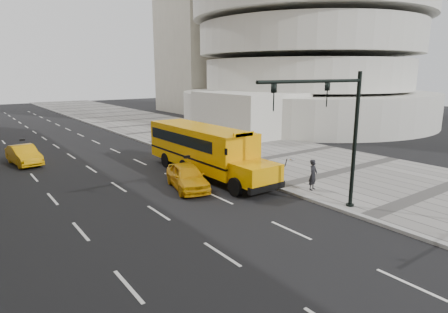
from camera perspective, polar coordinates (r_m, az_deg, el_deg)
ground at (r=22.46m, az=-13.39°, el=-4.09°), size 140.00×140.00×0.00m
sidewalk_museum at (r=29.05m, az=8.90°, el=0.03°), size 12.00×140.00×0.15m
curb_museum at (r=25.25m, az=-0.79°, el=-1.71°), size 0.30×140.00×0.15m
guggenheim at (r=54.23m, az=8.55°, el=20.16°), size 33.20×42.20×35.00m
school_bus at (r=23.82m, az=-3.32°, el=1.56°), size 2.96×11.56×3.19m
taxi_near at (r=20.89m, az=-5.63°, el=-3.05°), size 2.64×4.43×1.41m
taxi_far at (r=29.85m, az=-28.19°, el=0.20°), size 1.93×4.28×1.36m
pedestrian at (r=20.64m, az=13.41°, el=-2.73°), size 0.69×0.55×1.67m
traffic_signal at (r=16.87m, az=16.78°, el=4.48°), size 6.18×0.36×6.40m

